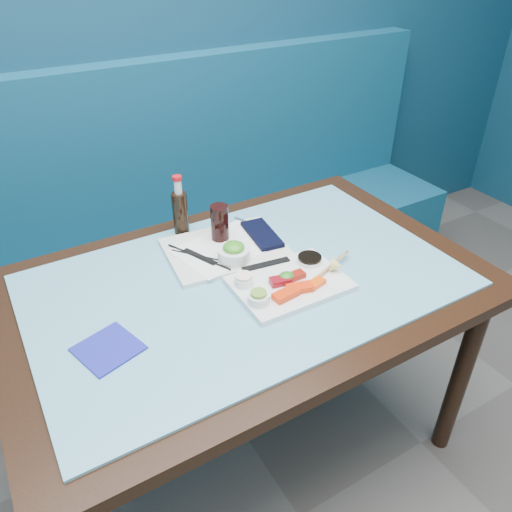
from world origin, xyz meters
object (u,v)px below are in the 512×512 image
sashimi_plate (290,284)px  booth_bench (156,253)px  seaweed_bowl (234,254)px  cola_bottle_body (180,213)px  cola_glass (220,223)px  dining_table (246,303)px  serving_tray (226,249)px  blue_napkin (108,349)px

sashimi_plate → booth_bench: bearing=96.5°
seaweed_bowl → cola_bottle_body: cola_bottle_body is taller
booth_bench → cola_glass: bearing=-87.3°
sashimi_plate → dining_table: bearing=136.2°
seaweed_bowl → cola_glass: size_ratio=0.83×
dining_table → sashimi_plate: sashimi_plate is taller
booth_bench → serving_tray: 0.78m
serving_tray → cola_bottle_body: cola_bottle_body is taller
serving_tray → cola_bottle_body: size_ratio=2.54×
seaweed_bowl → sashimi_plate: bearing=-65.5°
sashimi_plate → cola_bottle_body: cola_bottle_body is taller
booth_bench → dining_table: size_ratio=2.14×
sashimi_plate → cola_glass: bearing=102.2°
seaweed_bowl → cola_glass: cola_glass is taller
cola_bottle_body → blue_napkin: size_ratio=1.04×
dining_table → sashimi_plate: 0.16m
serving_tray → booth_bench: bearing=97.9°
serving_tray → seaweed_bowl: bearing=-91.3°
cola_glass → cola_bottle_body: size_ratio=0.82×
sashimi_plate → cola_bottle_body: size_ratio=2.21×
dining_table → serving_tray: serving_tray is taller
dining_table → serving_tray: 0.19m
serving_tray → seaweed_bowl: size_ratio=3.70×
dining_table → cola_glass: size_ratio=11.75×
blue_napkin → serving_tray: bearing=28.4°
cola_bottle_body → blue_napkin: bearing=-132.0°
serving_tray → seaweed_bowl: seaweed_bowl is taller
booth_bench → seaweed_bowl: 0.86m
dining_table → sashimi_plate: bearing=-44.6°
sashimi_plate → blue_napkin: sashimi_plate is taller
cola_glass → blue_napkin: size_ratio=0.86×
dining_table → blue_napkin: blue_napkin is taller
seaweed_bowl → cola_glass: 0.14m
sashimi_plate → blue_napkin: size_ratio=2.31×
blue_napkin → cola_bottle_body: bearing=48.0°
dining_table → blue_napkin: bearing=-169.7°
booth_bench → blue_napkin: (-0.43, -0.92, 0.39)m
booth_bench → cola_glass: 0.77m
dining_table → cola_bottle_body: cola_bottle_body is taller
seaweed_bowl → blue_napkin: (-0.44, -0.17, -0.03)m
seaweed_bowl → cola_bottle_body: (-0.06, 0.25, 0.04)m
cola_glass → cola_bottle_body: cola_bottle_body is taller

